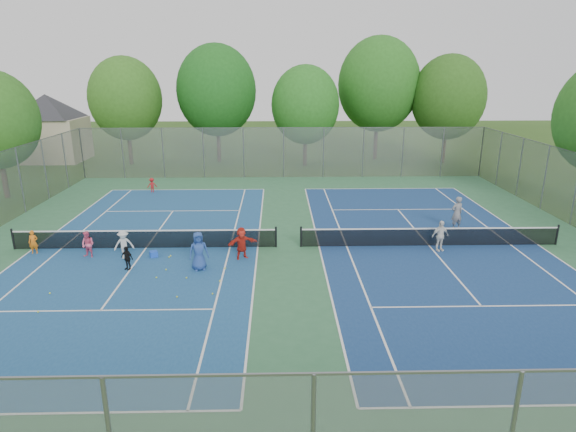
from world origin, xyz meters
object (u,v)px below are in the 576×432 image
(ball_crate, at_px, (154,254))
(instructor, at_px, (457,213))
(ball_hopper, at_px, (198,240))
(net_right, at_px, (430,237))
(net_left, at_px, (145,239))

(ball_crate, bearing_deg, instructor, 13.25)
(ball_hopper, bearing_deg, net_right, -2.43)
(ball_hopper, height_order, instructor, instructor)
(net_left, relative_size, net_right, 1.00)
(net_left, relative_size, ball_hopper, 25.03)
(instructor, bearing_deg, net_right, 31.88)
(net_right, height_order, instructor, instructor)
(ball_hopper, bearing_deg, ball_crate, -138.02)
(ball_hopper, bearing_deg, net_left, -168.91)
(ball_hopper, relative_size, instructor, 0.28)
(net_left, distance_m, ball_crate, 1.37)
(net_left, bearing_deg, instructor, 8.77)
(net_left, bearing_deg, ball_hopper, 11.09)
(net_right, xyz_separation_m, instructor, (2.21, 2.50, 0.48))
(net_left, relative_size, instructor, 6.91)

